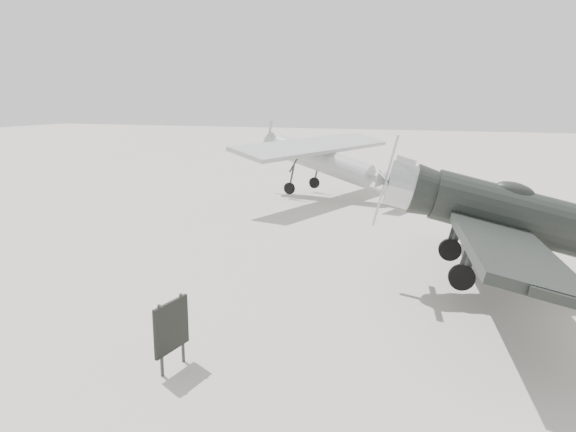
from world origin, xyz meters
The scene contains 4 objects.
ground centered at (0.00, 0.00, 0.00)m, with size 160.00×160.00×0.00m, color #A0988D.
lowwing_monoplane centered at (5.41, 0.86, 2.10)m, with size 8.88×12.34×3.96m.
highwing_monoplane centered at (-3.90, 13.39, 2.23)m, with size 9.02×12.59×3.57m.
sign_board centered at (-1.45, -6.43, 0.89)m, with size 0.18×1.03×1.48m.
Camera 1 is at (4.29, -15.46, 5.37)m, focal length 35.00 mm.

